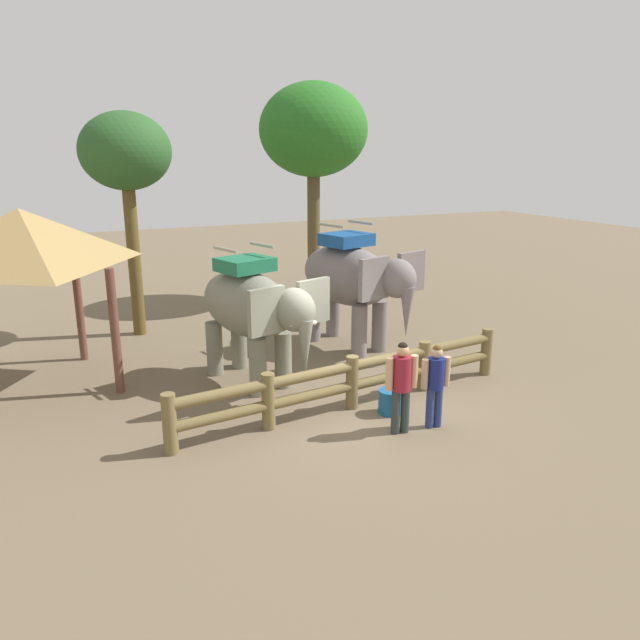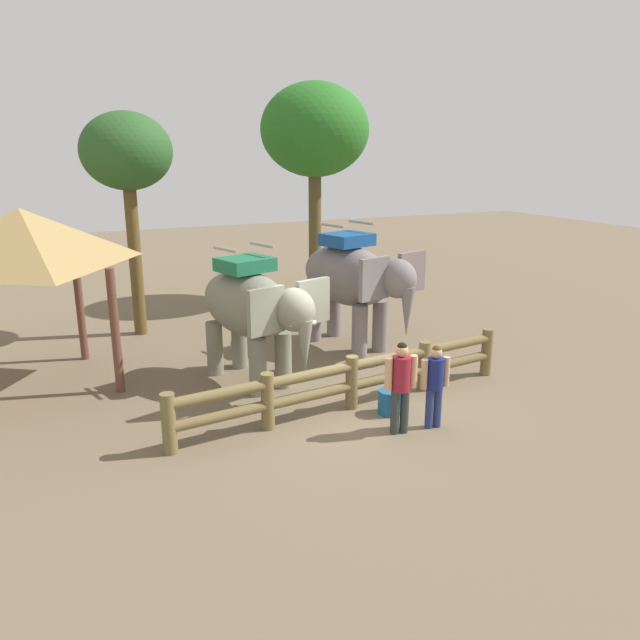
{
  "view_description": "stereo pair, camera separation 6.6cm",
  "coord_description": "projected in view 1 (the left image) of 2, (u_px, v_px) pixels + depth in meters",
  "views": [
    {
      "loc": [
        -5.21,
        -9.49,
        4.83
      ],
      "look_at": [
        0.0,
        1.63,
        1.4
      ],
      "focal_mm": 34.24,
      "sensor_mm": 36.0,
      "label": 1
    },
    {
      "loc": [
        -5.15,
        -9.52,
        4.83
      ],
      "look_at": [
        0.0,
        1.63,
        1.4
      ],
      "focal_mm": 34.24,
      "sensor_mm": 36.0,
      "label": 2
    }
  ],
  "objects": [
    {
      "name": "tree_back_center",
      "position": [
        126.0,
        156.0,
        15.35
      ],
      "size": [
        2.3,
        2.3,
        5.78
      ],
      "color": "brown",
      "rests_on": "ground"
    },
    {
      "name": "thatched_shelter",
      "position": [
        22.0,
        239.0,
        12.04
      ],
      "size": [
        4.03,
        4.03,
        3.74
      ],
      "color": "brown",
      "rests_on": "ground"
    },
    {
      "name": "tree_far_left",
      "position": [
        313.0,
        132.0,
        18.95
      ],
      "size": [
        3.39,
        3.39,
        6.87
      ],
      "color": "brown",
      "rests_on": "ground"
    },
    {
      "name": "tourist_man_in_blue",
      "position": [
        435.0,
        380.0,
        10.79
      ],
      "size": [
        0.55,
        0.34,
        1.55
      ],
      "color": "navy",
      "rests_on": "ground"
    },
    {
      "name": "log_fence",
      "position": [
        352.0,
        378.0,
        11.69
      ],
      "size": [
        7.37,
        0.98,
        1.05
      ],
      "color": "brown",
      "rests_on": "ground"
    },
    {
      "name": "elephant_center",
      "position": [
        353.0,
        279.0,
        15.0
      ],
      "size": [
        2.43,
        3.75,
        3.13
      ],
      "color": "slate",
      "rests_on": "ground"
    },
    {
      "name": "elephant_near_left",
      "position": [
        253.0,
        308.0,
        12.67
      ],
      "size": [
        2.34,
        3.51,
        2.94
      ],
      "color": "gray",
      "rests_on": "ground"
    },
    {
      "name": "ground_plane",
      "position": [
        356.0,
        411.0,
        11.7
      ],
      "size": [
        60.0,
        60.0,
        0.0
      ],
      "primitive_type": "plane",
      "color": "brown"
    },
    {
      "name": "feed_bucket",
      "position": [
        390.0,
        402.0,
        11.54
      ],
      "size": [
        0.45,
        0.45,
        0.47
      ],
      "color": "#19598C",
      "rests_on": "ground"
    },
    {
      "name": "tourist_woman_in_black",
      "position": [
        401.0,
        381.0,
        10.55
      ],
      "size": [
        0.59,
        0.37,
        1.68
      ],
      "color": "#2C3634",
      "rests_on": "ground"
    }
  ]
}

